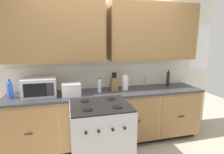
% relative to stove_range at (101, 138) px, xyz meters
% --- Properties ---
extents(ground_plane, '(8.00, 8.00, 0.00)m').
position_rel_stove_range_xyz_m(ground_plane, '(0.26, 0.33, -0.47)').
color(ground_plane, '#B2A893').
extents(wall_unit, '(4.39, 0.40, 2.58)m').
position_rel_stove_range_xyz_m(wall_unit, '(0.26, 0.83, 1.20)').
color(wall_unit, silver).
rests_on(wall_unit, ground_plane).
extents(counter_run, '(3.22, 0.64, 0.91)m').
position_rel_stove_range_xyz_m(counter_run, '(0.26, 0.63, -0.00)').
color(counter_run, black).
rests_on(counter_run, ground_plane).
extents(stove_range, '(0.76, 0.68, 0.95)m').
position_rel_stove_range_xyz_m(stove_range, '(0.00, 0.00, 0.00)').
color(stove_range, '#B7B7BC').
rests_on(stove_range, ground_plane).
extents(microwave, '(0.48, 0.37, 0.28)m').
position_rel_stove_range_xyz_m(microwave, '(-0.80, 0.65, 0.58)').
color(microwave, '#B7B7BC').
rests_on(microwave, counter_run).
extents(toaster, '(0.28, 0.18, 0.19)m').
position_rel_stove_range_xyz_m(toaster, '(-0.34, 0.55, 0.54)').
color(toaster, white).
rests_on(toaster, counter_run).
extents(knife_block, '(0.11, 0.14, 0.31)m').
position_rel_stove_range_xyz_m(knife_block, '(0.36, 0.68, 0.56)').
color(knife_block, olive).
rests_on(knife_block, counter_run).
extents(sink_faucet, '(0.02, 0.02, 0.20)m').
position_rel_stove_range_xyz_m(sink_faucet, '(1.00, 0.84, 0.54)').
color(sink_faucet, '#B2B5BA').
rests_on(sink_faucet, counter_run).
extents(paper_towel_roll, '(0.12, 0.12, 0.26)m').
position_rel_stove_range_xyz_m(paper_towel_roll, '(0.55, 0.68, 0.57)').
color(paper_towel_roll, white).
rests_on(paper_towel_roll, counter_run).
extents(bottle_blue, '(0.08, 0.08, 0.28)m').
position_rel_stove_range_xyz_m(bottle_blue, '(-1.21, 0.65, 0.58)').
color(bottle_blue, blue).
rests_on(bottle_blue, counter_run).
extents(bottle_clear, '(0.06, 0.06, 0.24)m').
position_rel_stove_range_xyz_m(bottle_clear, '(0.10, 0.64, 0.56)').
color(bottle_clear, silver).
rests_on(bottle_clear, counter_run).
extents(bottle_dark, '(0.06, 0.06, 0.30)m').
position_rel_stove_range_xyz_m(bottle_dark, '(1.43, 0.76, 0.59)').
color(bottle_dark, black).
rests_on(bottle_dark, counter_run).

